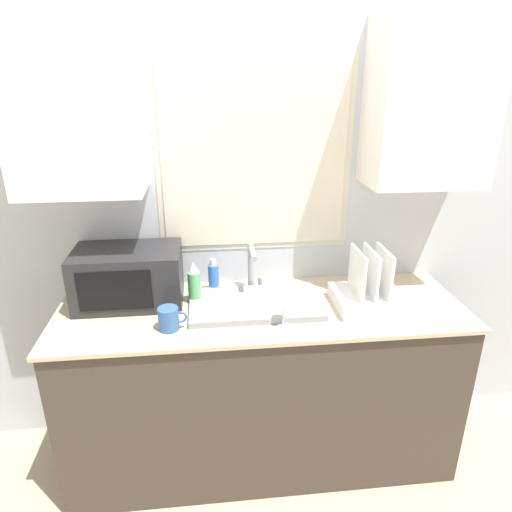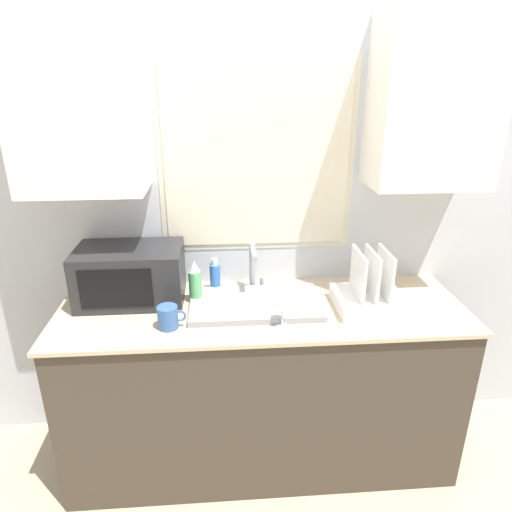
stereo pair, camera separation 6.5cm
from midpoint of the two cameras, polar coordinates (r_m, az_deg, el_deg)
name	(u,v)px [view 2 (the right image)]	position (r m, az deg, el deg)	size (l,w,h in m)	color
ground_plane	(267,499)	(2.56, 2.17, -28.06)	(12.00, 12.00, 0.00)	tan
countertop	(262,384)	(2.47, 1.49, -15.67)	(1.96, 0.65, 0.90)	#42382D
wall_back	(257,188)	(2.32, 0.97, 8.52)	(6.00, 0.38, 2.60)	silver
sink_basin	(255,304)	(2.22, 0.76, -6.01)	(0.63, 0.36, 0.03)	gray
faucet	(254,264)	(2.33, 0.48, -0.97)	(0.08, 0.18, 0.25)	#99999E
microwave	(130,275)	(2.31, -14.65, -2.27)	(0.51, 0.32, 0.27)	#232326
dish_rack	(369,296)	(2.26, 14.78, -4.82)	(0.32, 0.29, 0.29)	white
spray_bottle	(195,282)	(2.24, -6.82, -3.29)	(0.06, 0.06, 0.22)	#59B266
soap_bottle	(215,277)	(2.36, -4.36, -2.59)	(0.05, 0.05, 0.18)	blue
mug_near_sink	(168,317)	(2.06, -10.04, -7.55)	(0.13, 0.09, 0.10)	#335999
wine_glass	(283,299)	(2.00, 4.28, -5.37)	(0.06, 0.06, 0.19)	silver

